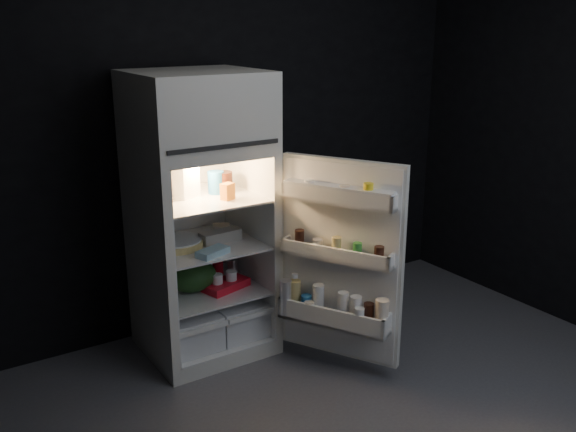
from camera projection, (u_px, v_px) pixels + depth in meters
floor at (371, 431)px, 3.35m from camera, size 4.00×3.40×0.00m
wall_back at (215, 130)px, 4.32m from camera, size 4.00×0.00×2.70m
refrigerator at (199, 206)px, 3.96m from camera, size 0.76×0.71×1.78m
fridge_door at (339, 265)px, 3.77m from camera, size 0.52×0.72×1.22m
milk_jug at (184, 178)px, 3.88m from camera, size 0.18×0.18×0.24m
mayo_jar at (216, 182)px, 3.97m from camera, size 0.13×0.13×0.14m
jam_jar at (224, 182)px, 4.00m from camera, size 0.14×0.14×0.13m
amber_bottle at (152, 182)px, 3.80m from camera, size 0.09×0.09×0.22m
small_carton at (228, 192)px, 3.84m from camera, size 0.09×0.08×0.10m
egg_carton at (220, 236)px, 4.02m from camera, size 0.27×0.12×0.07m
pie at (177, 244)px, 3.93m from camera, size 0.41×0.41×0.04m
flat_package at (213, 252)px, 3.78m from camera, size 0.22×0.16×0.04m
wrapped_pkg at (221, 228)px, 4.20m from camera, size 0.14×0.13×0.05m
produce_bag at (192, 276)px, 4.01m from camera, size 0.35×0.31×0.20m
yogurt_tray at (226, 285)px, 4.06m from camera, size 0.32×0.23×0.05m
small_can_red at (218, 268)px, 4.29m from camera, size 0.09×0.09×0.09m
small_can_silver at (233, 265)px, 4.33m from camera, size 0.09×0.09×0.09m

